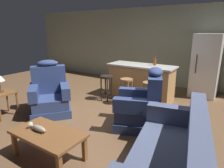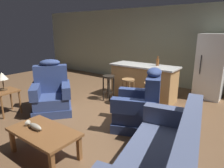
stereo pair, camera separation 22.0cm
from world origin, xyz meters
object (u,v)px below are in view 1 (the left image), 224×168
(recliner_near_lamp, at_px, (50,95))
(bar_stool_middle, at_px, (126,87))
(bar_stool_left, at_px, (106,83))
(couch, at_px, (172,159))
(recliner_near_island, at_px, (142,106))
(coffee_table, at_px, (48,136))
(refrigerator, at_px, (206,66))
(fish_figurine, at_px, (37,128))
(bar_stool_right, at_px, (149,91))
(bottle_tall_green, at_px, (155,62))
(end_table, at_px, (2,96))
(kitchen_island, at_px, (141,82))

(recliner_near_lamp, bearing_deg, bar_stool_middle, 89.11)
(recliner_near_lamp, relative_size, bar_stool_left, 1.76)
(couch, height_order, recliner_near_island, recliner_near_island)
(coffee_table, height_order, bar_stool_left, bar_stool_left)
(recliner_near_lamp, xyz_separation_m, bar_stool_left, (0.59, 1.40, 0.05))
(couch, relative_size, recliner_near_island, 1.69)
(refrigerator, bearing_deg, fish_figurine, -109.10)
(couch, bearing_deg, bar_stool_right, -71.56)
(recliner_near_island, distance_m, bar_stool_middle, 1.22)
(bar_stool_right, xyz_separation_m, refrigerator, (0.89, 1.83, 0.41))
(recliner_near_island, relative_size, bottle_tall_green, 4.69)
(refrigerator, bearing_deg, end_table, -130.81)
(end_table, bearing_deg, recliner_near_island, 24.09)
(couch, height_order, kitchen_island, kitchen_island)
(kitchen_island, distance_m, bottle_tall_green, 0.66)
(fish_figurine, relative_size, recliner_near_island, 0.28)
(end_table, bearing_deg, bar_stool_middle, 48.02)
(coffee_table, height_order, kitchen_island, kitchen_island)
(recliner_near_lamp, bearing_deg, end_table, -94.76)
(bar_stool_right, bearing_deg, end_table, -140.00)
(recliner_near_island, height_order, bottle_tall_green, bottle_tall_green)
(coffee_table, height_order, bar_stool_right, bar_stool_right)
(bar_stool_middle, bearing_deg, end_table, -131.98)
(end_table, relative_size, refrigerator, 0.32)
(fish_figurine, relative_size, recliner_near_lamp, 0.28)
(bar_stool_right, relative_size, bottle_tall_green, 2.66)
(end_table, height_order, kitchen_island, kitchen_island)
(couch, distance_m, recliner_near_island, 1.52)
(bar_stool_middle, xyz_separation_m, bar_stool_right, (0.62, 0.00, 0.00))
(coffee_table, relative_size, end_table, 1.96)
(coffee_table, xyz_separation_m, recliner_near_lamp, (-1.33, 1.16, 0.06))
(bar_stool_middle, bearing_deg, recliner_near_lamp, -130.63)
(kitchen_island, xyz_separation_m, bar_stool_middle, (-0.10, -0.63, -0.01))
(recliner_near_island, distance_m, end_table, 3.00)
(refrigerator, bearing_deg, kitchen_island, -139.50)
(bar_stool_middle, bearing_deg, bottle_tall_green, 61.28)
(recliner_near_lamp, height_order, bottle_tall_green, bottle_tall_green)
(recliner_near_lamp, bearing_deg, bar_stool_left, 107.05)
(end_table, relative_size, bar_stool_left, 0.82)
(refrigerator, bearing_deg, bar_stool_middle, -129.41)
(kitchen_island, distance_m, bar_stool_left, 0.95)
(recliner_near_lamp, relative_size, bar_stool_right, 1.76)
(recliner_near_lamp, distance_m, recliner_near_island, 2.11)
(recliner_near_island, bearing_deg, end_table, 2.23)
(kitchen_island, xyz_separation_m, bar_stool_left, (-0.71, -0.63, -0.01))
(couch, xyz_separation_m, kitchen_island, (-1.70, 2.69, 0.14))
(refrigerator, xyz_separation_m, bottle_tall_green, (-1.09, -1.07, 0.17))
(bar_stool_middle, bearing_deg, fish_figurine, -90.72)
(fish_figurine, bearing_deg, bar_stool_left, 102.62)
(recliner_near_lamp, height_order, recliner_near_island, same)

